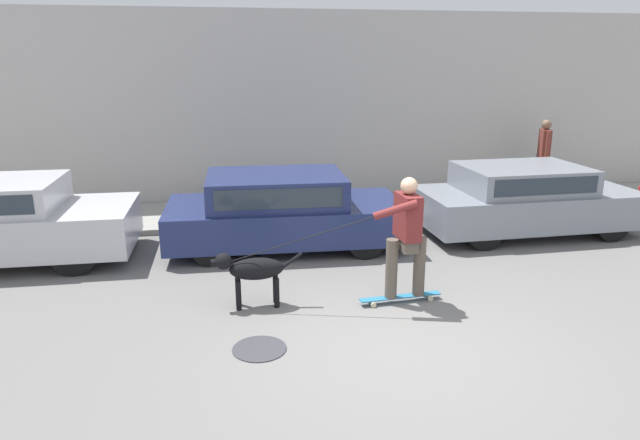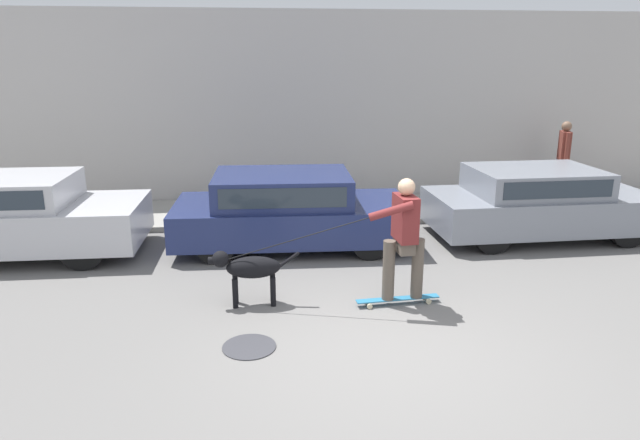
{
  "view_description": "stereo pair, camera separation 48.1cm",
  "coord_description": "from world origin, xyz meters",
  "views": [
    {
      "loc": [
        -1.87,
        -5.52,
        3.12
      ],
      "look_at": [
        -0.52,
        1.96,
        0.95
      ],
      "focal_mm": 32.0,
      "sensor_mm": 36.0,
      "label": 1
    },
    {
      "loc": [
        -1.39,
        -5.59,
        3.12
      ],
      "look_at": [
        -0.52,
        1.96,
        0.95
      ],
      "focal_mm": 32.0,
      "sensor_mm": 36.0,
      "label": 2
    }
  ],
  "objects": [
    {
      "name": "parked_car_0",
      "position": [
        -5.34,
        3.75,
        0.65
      ],
      "size": [
        4.1,
        1.84,
        1.31
      ],
      "rotation": [
        0.0,
        0.0,
        -0.02
      ],
      "color": "black",
      "rests_on": "ground_plane"
    },
    {
      "name": "dog",
      "position": [
        -1.52,
        1.35,
        0.5
      ],
      "size": [
        1.17,
        0.29,
        0.75
      ],
      "rotation": [
        0.0,
        0.0,
        3.14
      ],
      "color": "black",
      "rests_on": "ground_plane"
    },
    {
      "name": "manhole_cover",
      "position": [
        -1.52,
        0.2,
        0.01
      ],
      "size": [
        0.6,
        0.6,
        0.01
      ],
      "color": "#38383D",
      "rests_on": "ground_plane"
    },
    {
      "name": "ground_plane",
      "position": [
        0.0,
        0.0,
        0.0
      ],
      "size": [
        36.0,
        36.0,
        0.0
      ],
      "primitive_type": "plane",
      "color": "slate"
    },
    {
      "name": "parked_car_2",
      "position": [
        3.61,
        3.75,
        0.62
      ],
      "size": [
        3.93,
        1.83,
        1.25
      ],
      "rotation": [
        0.0,
        0.0,
        0.02
      ],
      "color": "black",
      "rests_on": "ground_plane"
    },
    {
      "name": "back_wall",
      "position": [
        0.0,
        7.03,
        2.05
      ],
      "size": [
        32.0,
        0.3,
        4.1
      ],
      "color": "#B2ADA8",
      "rests_on": "ground_plane"
    },
    {
      "name": "parked_car_1",
      "position": [
        -0.84,
        3.75,
        0.62
      ],
      "size": [
        4.01,
        1.98,
        1.26
      ],
      "rotation": [
        0.0,
        0.0,
        -0.04
      ],
      "color": "black",
      "rests_on": "ground_plane"
    },
    {
      "name": "sidewalk_curb",
      "position": [
        0.0,
        5.8,
        0.05
      ],
      "size": [
        30.0,
        2.11,
        0.11
      ],
      "color": "gray",
      "rests_on": "ground_plane"
    },
    {
      "name": "pedestrian_with_bag",
      "position": [
        5.27,
        6.02,
        1.06
      ],
      "size": [
        0.3,
        0.64,
        1.7
      ],
      "rotation": [
        0.0,
        0.0,
        -0.28
      ],
      "color": "#28282D",
      "rests_on": "sidewalk_curb"
    },
    {
      "name": "skateboarder",
      "position": [
        0.45,
        1.15,
        0.95
      ],
      "size": [
        2.85,
        0.64,
        1.68
      ],
      "rotation": [
        0.0,
        0.0,
        3.22
      ],
      "color": "beige",
      "rests_on": "ground_plane"
    }
  ]
}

